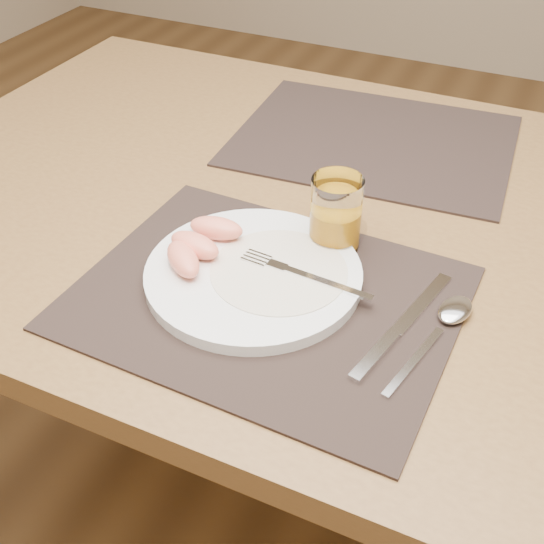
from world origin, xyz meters
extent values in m
plane|color=brown|center=(0.00, 0.00, 0.00)|extent=(5.00, 5.00, 0.00)
cube|color=brown|center=(0.00, 0.00, 0.73)|extent=(1.40, 0.90, 0.04)
cylinder|color=brown|center=(-0.62, 0.37, 0.35)|extent=(0.06, 0.06, 0.71)
cube|color=black|center=(0.00, -0.22, 0.75)|extent=(0.46, 0.36, 0.00)
cube|color=black|center=(-0.01, 0.22, 0.75)|extent=(0.47, 0.38, 0.00)
cylinder|color=white|center=(-0.03, -0.20, 0.76)|extent=(0.27, 0.27, 0.02)
cylinder|color=white|center=(0.00, -0.19, 0.77)|extent=(0.17, 0.17, 0.00)
cube|color=silver|center=(0.06, -0.19, 0.77)|extent=(0.12, 0.02, 0.00)
cube|color=silver|center=(-0.01, -0.18, 0.77)|extent=(0.03, 0.02, 0.00)
cube|color=silver|center=(-0.04, -0.18, 0.77)|extent=(0.04, 0.03, 0.00)
cube|color=silver|center=(0.17, -0.16, 0.76)|extent=(0.04, 0.13, 0.00)
cube|color=silver|center=(0.15, -0.26, 0.76)|extent=(0.03, 0.09, 0.01)
cube|color=silver|center=(0.19, -0.25, 0.76)|extent=(0.04, 0.12, 0.00)
ellipsoid|color=silver|center=(0.21, -0.16, 0.76)|extent=(0.05, 0.06, 0.01)
cylinder|color=white|center=(0.03, -0.09, 0.80)|extent=(0.07, 0.07, 0.10)
cylinder|color=#FFA115|center=(0.03, -0.09, 0.78)|extent=(0.06, 0.06, 0.05)
ellipsoid|color=#FF8868|center=(-0.11, -0.23, 0.78)|extent=(0.08, 0.07, 0.03)
ellipsoid|color=#FF8868|center=(-0.11, -0.20, 0.78)|extent=(0.08, 0.04, 0.03)
ellipsoid|color=#FF8868|center=(-0.11, -0.16, 0.78)|extent=(0.08, 0.04, 0.03)
camera|label=1|loc=(0.26, -0.78, 1.29)|focal=45.00mm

